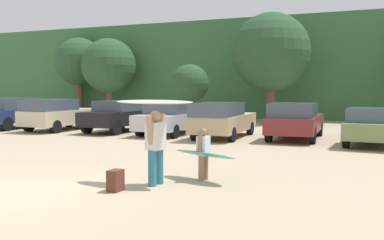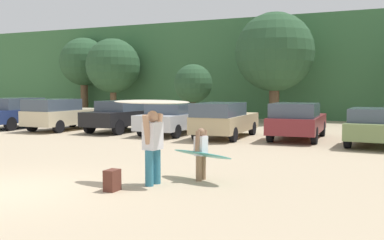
% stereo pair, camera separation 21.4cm
% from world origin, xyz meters
% --- Properties ---
extents(ground_plane, '(120.00, 120.00, 0.00)m').
position_xyz_m(ground_plane, '(0.00, 0.00, 0.00)').
color(ground_plane, tan).
extents(hillside_ridge, '(108.00, 12.00, 7.10)m').
position_xyz_m(hillside_ridge, '(0.00, 29.58, 3.55)').
color(hillside_ridge, '#38663D').
rests_on(hillside_ridge, ground_plane).
extents(tree_center_left, '(3.86, 3.86, 6.22)m').
position_xyz_m(tree_center_left, '(-15.35, 22.81, 4.24)').
color(tree_center_left, brown).
rests_on(tree_center_left, ground_plane).
extents(tree_center, '(4.07, 4.07, 5.87)m').
position_xyz_m(tree_center, '(-11.66, 21.47, 3.81)').
color(tree_center, brown).
rests_on(tree_center, ground_plane).
extents(tree_left, '(2.49, 2.49, 3.70)m').
position_xyz_m(tree_left, '(-4.24, 19.59, 2.43)').
color(tree_left, brown).
rests_on(tree_left, ground_plane).
extents(tree_far_left, '(4.87, 4.87, 6.82)m').
position_xyz_m(tree_far_left, '(0.82, 20.56, 4.36)').
color(tree_far_left, brown).
rests_on(tree_far_left, ground_plane).
extents(parked_car_navy, '(2.09, 4.71, 1.63)m').
position_xyz_m(parked_car_navy, '(-11.03, 11.39, 0.87)').
color(parked_car_navy, navy).
rests_on(parked_car_navy, ground_plane).
extents(parked_car_champagne, '(1.99, 4.55, 1.61)m').
position_xyz_m(parked_car_champagne, '(-7.94, 11.32, 0.84)').
color(parked_car_champagne, beige).
rests_on(parked_car_champagne, ground_plane).
extents(parked_car_black, '(2.04, 4.29, 1.53)m').
position_xyz_m(parked_car_black, '(-4.75, 11.87, 0.82)').
color(parked_car_black, black).
rests_on(parked_car_black, ground_plane).
extents(parked_car_silver, '(1.93, 4.48, 1.43)m').
position_xyz_m(parked_car_silver, '(-1.80, 11.76, 0.75)').
color(parked_car_silver, silver).
rests_on(parked_car_silver, ground_plane).
extents(parked_car_tan, '(1.90, 4.57, 1.54)m').
position_xyz_m(parked_car_tan, '(0.87, 11.25, 0.82)').
color(parked_car_tan, tan).
rests_on(parked_car_tan, ground_plane).
extents(parked_car_maroon, '(2.06, 4.64, 1.55)m').
position_xyz_m(parked_car_maroon, '(3.86, 11.95, 0.80)').
color(parked_car_maroon, maroon).
rests_on(parked_car_maroon, ground_plane).
extents(parked_car_olive_green, '(2.14, 4.63, 1.42)m').
position_xyz_m(parked_car_olive_green, '(6.95, 11.29, 0.75)').
color(parked_car_olive_green, '#6B7F4C').
rests_on(parked_car_olive_green, ground_plane).
extents(person_adult, '(0.34, 0.73, 1.66)m').
position_xyz_m(person_adult, '(2.55, 1.89, 0.94)').
color(person_adult, teal).
rests_on(person_adult, ground_plane).
extents(person_child, '(0.25, 0.50, 1.23)m').
position_xyz_m(person_child, '(3.34, 2.78, 0.69)').
color(person_child, '#8C6B4C').
rests_on(person_child, ground_plane).
extents(surfboard_cream, '(2.00, 0.67, 0.12)m').
position_xyz_m(surfboard_cream, '(2.44, 1.98, 1.85)').
color(surfboard_cream, beige).
extents(surfboard_teal, '(1.86, 1.11, 0.23)m').
position_xyz_m(surfboard_teal, '(3.36, 2.76, 0.62)').
color(surfboard_teal, teal).
extents(backpack_dropped, '(0.24, 0.34, 0.45)m').
position_xyz_m(backpack_dropped, '(2.05, 1.02, 0.22)').
color(backpack_dropped, '#592D23').
rests_on(backpack_dropped, ground_plane).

